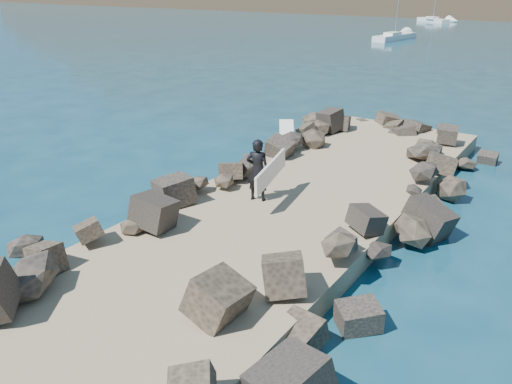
% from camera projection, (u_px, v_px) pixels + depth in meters
% --- Properties ---
extents(ground, '(800.00, 800.00, 0.00)m').
position_uv_depth(ground, '(276.00, 229.00, 14.28)').
color(ground, '#0F384C').
rests_on(ground, ground).
extents(jetty, '(6.00, 26.00, 0.60)m').
position_uv_depth(jetty, '(234.00, 248.00, 12.65)').
color(jetty, '#8C7759').
rests_on(jetty, ground).
extents(riprap_left, '(2.60, 22.00, 1.00)m').
position_uv_depth(riprap_left, '(164.00, 207.00, 14.46)').
color(riprap_left, '#272421').
rests_on(riprap_left, ground).
extents(riprap_right, '(2.60, 22.00, 1.00)m').
position_uv_depth(riprap_right, '(348.00, 267.00, 11.44)').
color(riprap_right, black).
rests_on(riprap_right, ground).
extents(surfboard_resting, '(1.66, 2.18, 0.07)m').
position_uv_depth(surfboard_resting, '(287.00, 136.00, 19.21)').
color(surfboard_resting, white).
rests_on(surfboard_resting, riprap_left).
extents(surfer_with_board, '(1.12, 2.26, 1.85)m').
position_uv_depth(surfer_with_board, '(259.00, 170.00, 14.33)').
color(surfer_with_board, black).
rests_on(surfer_with_board, jetty).
extents(sailboat_e, '(6.64, 5.72, 8.68)m').
position_uv_depth(sailboat_e, '(433.00, 20.00, 86.39)').
color(sailboat_e, white).
rests_on(sailboat_e, ground).
extents(sailboat_a, '(2.84, 7.98, 9.35)m').
position_uv_depth(sailboat_a, '(395.00, 37.00, 60.25)').
color(sailboat_a, white).
rests_on(sailboat_a, ground).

